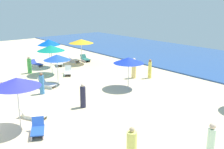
% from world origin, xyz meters
% --- Properties ---
extents(ocean, '(60.00, 13.31, 0.12)m').
position_xyz_m(ocean, '(0.00, 23.35, 0.06)').
color(ocean, '#2A5094').
rests_on(ocean, ground_plane).
extents(umbrella_2, '(2.34, 2.34, 2.69)m').
position_xyz_m(umbrella_2, '(2.06, 1.66, 2.46)').
color(umbrella_2, silver).
rests_on(umbrella_2, ground_plane).
extents(lounge_chair_2_0, '(1.41, 1.11, 0.71)m').
position_xyz_m(lounge_chair_2_0, '(3.21, 2.07, 0.27)').
color(lounge_chair_2_0, silver).
rests_on(lounge_chair_2_0, ground_plane).
extents(lounge_chair_2_1, '(1.60, 1.22, 0.56)m').
position_xyz_m(lounge_chair_2_1, '(1.25, 2.70, 0.21)').
color(lounge_chair_2_1, silver).
rests_on(lounge_chair_2_1, ground_plane).
extents(umbrella_3, '(2.03, 2.03, 2.32)m').
position_xyz_m(umbrella_3, '(-3.67, 6.88, 2.11)').
color(umbrella_3, silver).
rests_on(umbrella_3, ground_plane).
extents(lounge_chair_3_0, '(1.47, 1.16, 0.76)m').
position_xyz_m(lounge_chair_3_0, '(-3.40, 5.78, 0.27)').
color(lounge_chair_3_0, silver).
rests_on(lounge_chair_3_0, ground_plane).
extents(umbrella_4, '(2.36, 2.36, 2.57)m').
position_xyz_m(umbrella_4, '(-6.59, 7.87, 2.33)').
color(umbrella_4, silver).
rests_on(umbrella_4, ground_plane).
extents(lounge_chair_4_0, '(1.49, 1.23, 0.72)m').
position_xyz_m(lounge_chair_4_0, '(-5.54, 8.84, 0.25)').
color(lounge_chair_4_0, silver).
rests_on(lounge_chair_4_0, ground_plane).
extents(umbrella_5, '(2.23, 2.23, 2.30)m').
position_xyz_m(umbrella_5, '(0.52, 10.44, 2.09)').
color(umbrella_5, silver).
rests_on(umbrella_5, ground_plane).
extents(umbrella_6, '(2.14, 2.14, 2.70)m').
position_xyz_m(umbrella_6, '(-9.18, 8.98, 2.43)').
color(umbrella_6, silver).
rests_on(umbrella_6, ground_plane).
extents(lounge_chair_6_0, '(1.56, 1.09, 0.78)m').
position_xyz_m(lounge_chair_6_0, '(-9.12, 9.92, 0.29)').
color(lounge_chair_6_0, silver).
rests_on(lounge_chair_6_0, ground_plane).
extents(lounge_chair_6_1, '(1.48, 0.93, 0.60)m').
position_xyz_m(lounge_chair_6_1, '(-10.42, 8.09, 0.22)').
color(lounge_chair_6_1, silver).
rests_on(lounge_chair_6_1, ground_plane).
extents(umbrella_7, '(2.47, 2.47, 2.51)m').
position_xyz_m(umbrella_7, '(-8.47, 12.18, 2.31)').
color(umbrella_7, silver).
rests_on(umbrella_7, ground_plane).
extents(lounge_chair_7_0, '(1.33, 0.71, 0.74)m').
position_xyz_m(lounge_chair_7_0, '(-9.55, 11.89, 0.28)').
color(lounge_chair_7_0, silver).
rests_on(lounge_chair_7_0, ground_plane).
extents(lounge_chair_7_1, '(1.51, 0.85, 0.66)m').
position_xyz_m(lounge_chair_7_1, '(-9.19, 13.08, 0.25)').
color(lounge_chair_7_1, silver).
rests_on(lounge_chair_7_1, ground_plane).
extents(beachgoer_1, '(0.42, 0.42, 1.70)m').
position_xyz_m(beachgoer_1, '(-1.17, 12.60, 0.79)').
color(beachgoer_1, '#F9D578').
rests_on(beachgoer_1, ground_plane).
extents(beachgoer_2, '(0.29, 0.29, 1.61)m').
position_xyz_m(beachgoer_2, '(-0.31, 13.62, 0.77)').
color(beachgoer_2, '#F9E257').
rests_on(beachgoer_2, ground_plane).
extents(beachgoer_3, '(0.50, 0.50, 1.54)m').
position_xyz_m(beachgoer_3, '(-8.14, 6.47, 0.71)').
color(beachgoer_3, green).
rests_on(beachgoer_3, ground_plane).
extents(beachgoer_4, '(0.55, 0.55, 1.70)m').
position_xyz_m(beachgoer_4, '(8.05, 3.74, 0.78)').
color(beachgoer_4, '#F5ED72').
rests_on(beachgoer_4, ground_plane).
extents(beachgoer_5, '(0.35, 0.35, 1.66)m').
position_xyz_m(beachgoer_5, '(9.73, 6.48, 0.80)').
color(beachgoer_5, '#D9F9D6').
rests_on(beachgoer_5, ground_plane).
extents(beachgoer_6, '(0.39, 0.39, 1.50)m').
position_xyz_m(beachgoer_6, '(1.65, 5.71, 0.70)').
color(beachgoer_6, '#26273E').
rests_on(beachgoer_6, ground_plane).
extents(beachgoer_7, '(0.33, 0.33, 1.52)m').
position_xyz_m(beachgoer_7, '(-2.23, 4.87, 0.71)').
color(beachgoer_7, '#3C7FC3').
rests_on(beachgoer_7, ground_plane).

